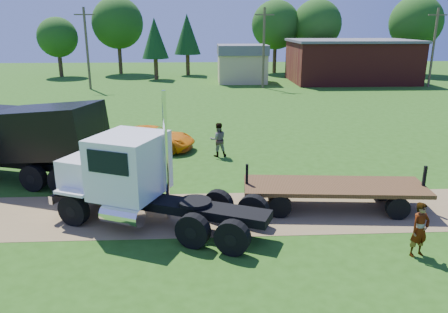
{
  "coord_description": "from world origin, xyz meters",
  "views": [
    {
      "loc": [
        -1.21,
        -16.18,
        7.39
      ],
      "look_at": [
        -0.24,
        2.57,
        1.6
      ],
      "focal_mm": 35.0,
      "sensor_mm": 36.0,
      "label": 1
    }
  ],
  "objects_px": {
    "flatbed_trailer": "(334,190)",
    "spectator_a": "(420,230)",
    "white_semi_tractor": "(132,179)",
    "black_dump_truck": "(20,137)",
    "orange_pickup": "(153,138)"
  },
  "relations": [
    {
      "from": "flatbed_trailer",
      "to": "white_semi_tractor",
      "type": "bearing_deg",
      "value": -170.02
    },
    {
      "from": "flatbed_trailer",
      "to": "spectator_a",
      "type": "distance_m",
      "value": 4.26
    },
    {
      "from": "white_semi_tractor",
      "to": "black_dump_truck",
      "type": "xyz_separation_m",
      "value": [
        -5.98,
        4.92,
        0.43
      ]
    },
    {
      "from": "spectator_a",
      "to": "flatbed_trailer",
      "type": "bearing_deg",
      "value": 95.42
    },
    {
      "from": "flatbed_trailer",
      "to": "spectator_a",
      "type": "bearing_deg",
      "value": -62.12
    },
    {
      "from": "white_semi_tractor",
      "to": "black_dump_truck",
      "type": "bearing_deg",
      "value": 163.88
    },
    {
      "from": "spectator_a",
      "to": "white_semi_tractor",
      "type": "bearing_deg",
      "value": 144.21
    },
    {
      "from": "flatbed_trailer",
      "to": "spectator_a",
      "type": "xyz_separation_m",
      "value": [
        1.66,
        -3.92,
        0.12
      ]
    },
    {
      "from": "white_semi_tractor",
      "to": "black_dump_truck",
      "type": "height_order",
      "value": "white_semi_tractor"
    },
    {
      "from": "white_semi_tractor",
      "to": "orange_pickup",
      "type": "distance_m",
      "value": 9.98
    },
    {
      "from": "white_semi_tractor",
      "to": "flatbed_trailer",
      "type": "bearing_deg",
      "value": 28.45
    },
    {
      "from": "orange_pickup",
      "to": "flatbed_trailer",
      "type": "height_order",
      "value": "flatbed_trailer"
    },
    {
      "from": "flatbed_trailer",
      "to": "orange_pickup",
      "type": "bearing_deg",
      "value": 136.99
    },
    {
      "from": "white_semi_tractor",
      "to": "spectator_a",
      "type": "distance_m",
      "value": 10.27
    },
    {
      "from": "orange_pickup",
      "to": "spectator_a",
      "type": "distance_m",
      "value": 16.49
    }
  ]
}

